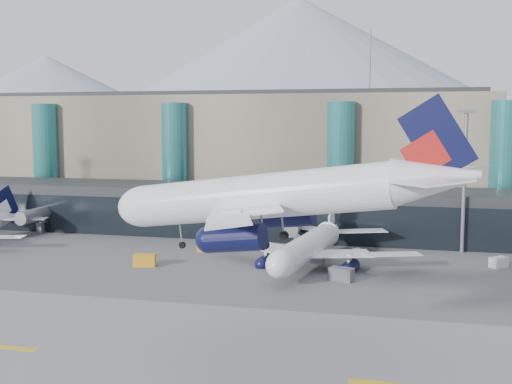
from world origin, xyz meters
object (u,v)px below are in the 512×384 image
veh_g (358,252)px  veh_h (145,260)px  lightmast_mid (464,173)px  veh_d (499,262)px  jet_parked_mid (313,237)px  veh_b (202,247)px  veh_c (341,274)px  hero_jet (295,183)px

veh_g → veh_h: (-33.13, -16.62, 0.36)m
lightmast_mid → veh_d: (4.96, -11.17, -13.56)m
veh_d → veh_h: 57.54m
veh_d → veh_g: bearing=126.1°
lightmast_mid → jet_parked_mid: lightmast_mid is taller
lightmast_mid → veh_b: bearing=-167.7°
veh_g → veh_h: size_ratio=0.60×
veh_b → veh_d: (51.04, -1.10, 0.22)m
veh_c → veh_h: 32.36m
veh_b → veh_g: (28.11, 2.53, -0.02)m
lightmast_mid → jet_parked_mid: (-24.67, -15.50, -9.87)m
hero_jet → veh_h: (-31.64, 36.76, -16.86)m
hero_jet → jet_parked_mid: bearing=105.4°
veh_b → veh_c: (27.28, -15.99, 0.35)m
hero_jet → veh_g: bearing=97.3°
veh_g → veh_h: bearing=-92.6°
veh_b → veh_c: veh_c is taller
veh_c → hero_jet: bearing=-74.0°
veh_h → lightmast_mid: bearing=12.0°
jet_parked_mid → veh_c: 12.60m
lightmast_mid → veh_c: (-18.79, -26.06, -13.43)m
hero_jet → veh_b: bearing=126.5°
veh_b → veh_d: veh_d is taller
lightmast_mid → veh_d: 18.26m
hero_jet → veh_g: 56.10m
jet_parked_mid → veh_c: (5.87, -10.56, -3.56)m
lightmast_mid → veh_c: 34.82m
veh_c → veh_h: (-32.30, 1.90, -0.00)m
veh_b → veh_c: bearing=-128.6°
jet_parked_mid → veh_c: bearing=-143.7°
veh_b → veh_c: 31.62m
veh_d → veh_g: size_ratio=1.42×
jet_parked_mid → veh_d: bearing=-74.4°
veh_d → veh_b: bearing=133.9°
veh_g → lightmast_mid: bearing=83.5°
veh_c → veh_b: bearing=166.7°
veh_g → veh_h: veh_h is taller
veh_b → veh_c: size_ratio=0.63×
jet_parked_mid → veh_d: (29.63, 4.33, -3.69)m
lightmast_mid → veh_h: lightmast_mid is taller
veh_h → hero_jet: bearing=-62.6°
veh_h → veh_b: bearing=57.1°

